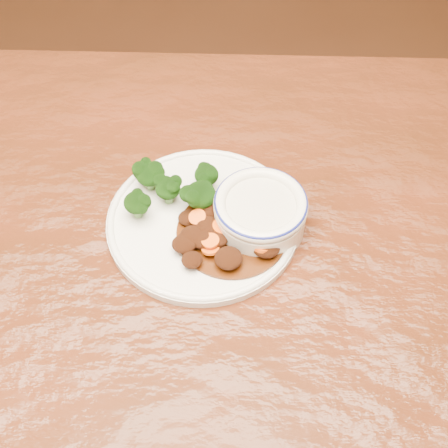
{
  "coord_description": "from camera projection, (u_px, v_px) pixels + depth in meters",
  "views": [
    {
      "loc": [
        0.06,
        -0.44,
        1.43
      ],
      "look_at": [
        0.07,
        0.06,
        0.77
      ],
      "focal_mm": 50.0,
      "sensor_mm": 36.0,
      "label": 1
    }
  ],
  "objects": [
    {
      "name": "broccoli_florets",
      "position": [
        174.0,
        188.0,
        0.84
      ],
      "size": [
        0.13,
        0.09,
        0.05
      ],
      "color": "#6AA253",
      "rests_on": "dinner_plate"
    },
    {
      "name": "dip_bowl",
      "position": [
        260.0,
        212.0,
        0.82
      ],
      "size": [
        0.12,
        0.12,
        0.06
      ],
      "rotation": [
        0.0,
        0.0,
        -0.1
      ],
      "color": "silver",
      "rests_on": "dining_table"
    },
    {
      "name": "dinner_plate",
      "position": [
        203.0,
        221.0,
        0.84
      ],
      "size": [
        0.26,
        0.26,
        0.02
      ],
      "rotation": [
        0.0,
        0.0,
        0.1
      ],
      "color": "silver",
      "rests_on": "dining_table"
    },
    {
      "name": "dining_table",
      "position": [
        174.0,
        303.0,
        0.87
      ],
      "size": [
        1.55,
        0.98,
        0.75
      ],
      "rotation": [
        0.0,
        0.0,
        -0.06
      ],
      "color": "#521F0E",
      "rests_on": "ground"
    },
    {
      "name": "mince_stew",
      "position": [
        227.0,
        232.0,
        0.82
      ],
      "size": [
        0.15,
        0.15,
        0.03
      ],
      "color": "#441D07",
      "rests_on": "dinner_plate"
    }
  ]
}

